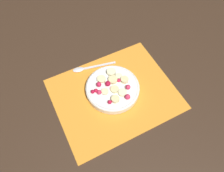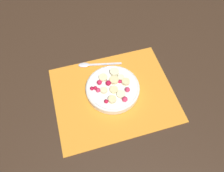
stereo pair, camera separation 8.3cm
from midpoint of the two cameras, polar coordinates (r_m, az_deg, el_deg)
ground_plane at (r=0.86m, az=3.24°, el=-2.49°), size 3.00×3.00×0.00m
placemat at (r=0.86m, az=3.25°, el=-2.39°), size 0.46×0.38×0.01m
fruit_bowl at (r=0.85m, az=2.83°, el=-0.81°), size 0.21×0.21×0.05m
spoon at (r=0.93m, az=-2.87°, el=5.40°), size 0.18×0.06×0.01m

